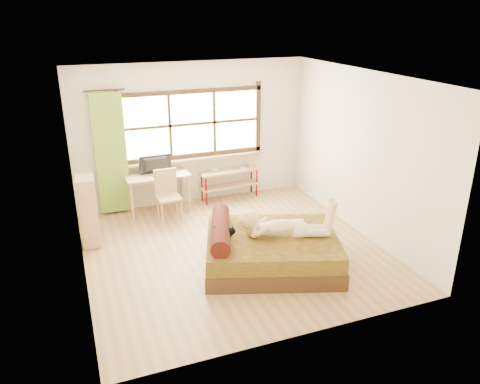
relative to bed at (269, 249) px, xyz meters
name	(u,v)px	position (x,y,z in m)	size (l,w,h in m)	color
floor	(233,250)	(-0.33, 0.62, -0.26)	(4.50, 4.50, 0.00)	#9E754C
ceiling	(232,77)	(-0.33, 0.62, 2.44)	(4.50, 4.50, 0.00)	white
wall_back	(193,134)	(-0.33, 2.87, 1.09)	(4.50, 4.50, 0.00)	silver
wall_front	(305,232)	(-0.33, -1.63, 1.09)	(4.50, 4.50, 0.00)	silver
wall_left	(74,188)	(-2.58, 0.62, 1.09)	(4.50, 4.50, 0.00)	silver
wall_right	(361,154)	(1.92, 0.62, 1.09)	(4.50, 4.50, 0.00)	silver
window	(193,126)	(-0.33, 2.84, 1.25)	(2.80, 0.16, 1.46)	#FFEDBF
curtain	(111,154)	(-1.88, 2.75, 0.89)	(0.55, 0.10, 2.20)	olive
bed	(269,249)	(0.00, 0.00, 0.00)	(2.33, 2.09, 0.73)	#382310
woman	(284,217)	(0.20, -0.07, 0.51)	(1.35, 0.39, 0.58)	beige
kitten	(223,233)	(-0.67, 0.08, 0.34)	(0.29, 0.12, 0.23)	black
desk	(157,180)	(-1.11, 2.57, 0.37)	(1.18, 0.57, 0.73)	tan
monitor	(156,165)	(-1.11, 2.62, 0.64)	(0.60, 0.08, 0.34)	black
chair	(167,192)	(-1.01, 2.21, 0.24)	(0.42, 0.42, 0.91)	tan
pipe_shelf	(230,178)	(0.36, 2.69, 0.18)	(1.22, 0.40, 0.68)	tan
cup	(215,170)	(0.05, 2.69, 0.38)	(0.11, 0.11, 0.09)	gray
book	(239,169)	(0.55, 2.69, 0.35)	(0.15, 0.21, 0.02)	gray
bookshelf	(88,210)	(-2.41, 1.67, 0.32)	(0.30, 0.51, 1.14)	tan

